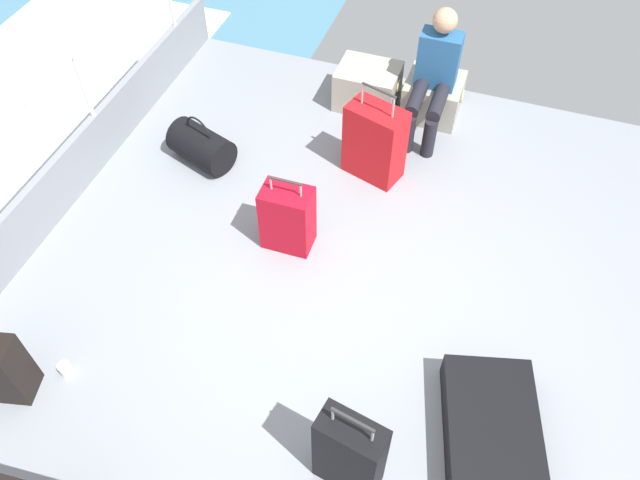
{
  "coord_description": "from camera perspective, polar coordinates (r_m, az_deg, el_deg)",
  "views": [
    {
      "loc": [
        0.82,
        -2.43,
        3.65
      ],
      "look_at": [
        -0.1,
        0.22,
        0.25
      ],
      "focal_mm": 35.16,
      "sensor_mm": 36.0,
      "label": 1
    }
  ],
  "objects": [
    {
      "name": "ground_plane",
      "position": [
        4.48,
        0.28,
        -4.67
      ],
      "size": [
        4.4,
        5.2,
        0.06
      ],
      "primitive_type": "cube",
      "color": "gray"
    },
    {
      "name": "gunwale_port",
      "position": [
        5.15,
        -23.23,
        3.83
      ],
      "size": [
        0.06,
        5.2,
        0.45
      ],
      "primitive_type": "cube",
      "color": "gray",
      "rests_on": "ground_plane"
    },
    {
      "name": "railing_port",
      "position": [
        4.8,
        -25.27,
        8.37
      ],
      "size": [
        0.04,
        4.2,
        1.02
      ],
      "color": "silver",
      "rests_on": "ground_plane"
    },
    {
      "name": "cargo_crate_0",
      "position": [
        5.82,
        4.35,
        13.76
      ],
      "size": [
        0.58,
        0.44,
        0.37
      ],
      "color": "#9E9989",
      "rests_on": "ground_plane"
    },
    {
      "name": "cargo_crate_1",
      "position": [
        5.79,
        10.23,
        12.7
      ],
      "size": [
        0.52,
        0.47,
        0.35
      ],
      "color": "#9E9989",
      "rests_on": "ground_plane"
    },
    {
      "name": "passenger_seated",
      "position": [
        5.43,
        10.37,
        14.7
      ],
      "size": [
        0.34,
        0.66,
        1.05
      ],
      "color": "#26598C",
      "rests_on": "ground_plane"
    },
    {
      "name": "suitcase_0",
      "position": [
        4.52,
        -2.97,
        2.01
      ],
      "size": [
        0.37,
        0.25,
        0.65
      ],
      "color": "#B70C1E",
      "rests_on": "ground_plane"
    },
    {
      "name": "suitcase_1",
      "position": [
        5.03,
        4.94,
        8.86
      ],
      "size": [
        0.51,
        0.38,
        0.84
      ],
      "color": "red",
      "rests_on": "ground_plane"
    },
    {
      "name": "suitcase_2",
      "position": [
        3.55,
        2.71,
        -18.86
      ],
      "size": [
        0.39,
        0.25,
        0.78
      ],
      "color": "black",
      "rests_on": "ground_plane"
    },
    {
      "name": "suitcase_3",
      "position": [
        3.98,
        15.3,
        -16.1
      ],
      "size": [
        0.72,
        0.93,
        0.21
      ],
      "color": "black",
      "rests_on": "ground_plane"
    },
    {
      "name": "duffel_bag",
      "position": [
        5.32,
        -10.74,
        8.41
      ],
      "size": [
        0.6,
        0.46,
        0.45
      ],
      "color": "black",
      "rests_on": "ground_plane"
    },
    {
      "name": "paper_cup",
      "position": [
        4.38,
        -22.16,
        -10.83
      ],
      "size": [
        0.08,
        0.08,
        0.1
      ],
      "primitive_type": "cylinder",
      "color": "white",
      "rests_on": "ground_plane"
    }
  ]
}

